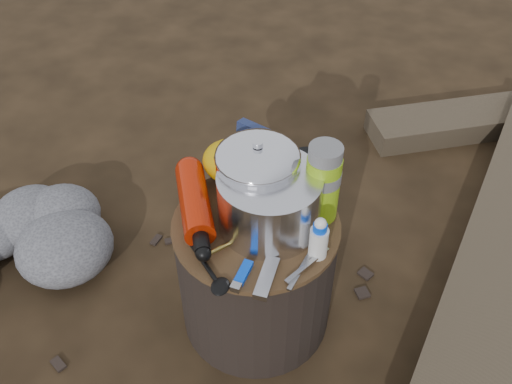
% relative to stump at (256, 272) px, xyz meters
% --- Properties ---
extents(ground, '(60.00, 60.00, 0.00)m').
position_rel_stump_xyz_m(ground, '(0.00, 0.00, -0.19)').
color(ground, black).
rests_on(ground, ground).
extents(stump, '(0.41, 0.41, 0.38)m').
position_rel_stump_xyz_m(stump, '(0.00, 0.00, 0.00)').
color(stump, black).
rests_on(stump, ground).
extents(log_main, '(0.71, 1.67, 0.14)m').
position_rel_stump_xyz_m(log_main, '(0.71, 0.34, -0.12)').
color(log_main, '#413628').
rests_on(log_main, ground).
extents(log_small, '(1.03, 0.61, 0.09)m').
position_rel_stump_xyz_m(log_small, '(0.74, 1.09, -0.14)').
color(log_small, '#413628').
rests_on(log_small, ground).
extents(foil_windscreen, '(0.24, 0.24, 0.15)m').
position_rel_stump_xyz_m(foil_windscreen, '(0.03, 0.01, 0.26)').
color(foil_windscreen, silver).
rests_on(foil_windscreen, stump).
extents(camping_pot, '(0.20, 0.20, 0.20)m').
position_rel_stump_xyz_m(camping_pot, '(-0.01, 0.06, 0.29)').
color(camping_pot, silver).
rests_on(camping_pot, stump).
extents(fuel_bottle, '(0.19, 0.31, 0.07)m').
position_rel_stump_xyz_m(fuel_bottle, '(-0.15, 0.00, 0.22)').
color(fuel_bottle, '#B41E06').
rests_on(fuel_bottle, stump).
extents(thermos, '(0.08, 0.08, 0.21)m').
position_rel_stump_xyz_m(thermos, '(0.14, 0.07, 0.29)').
color(thermos, '#86B915').
rests_on(thermos, stump).
extents(travel_mug, '(0.08, 0.08, 0.11)m').
position_rel_stump_xyz_m(travel_mug, '(0.10, 0.14, 0.24)').
color(travel_mug, black).
rests_on(travel_mug, stump).
extents(stuff_sack, '(0.17, 0.14, 0.11)m').
position_rel_stump_xyz_m(stuff_sack, '(-0.09, 0.15, 0.24)').
color(stuff_sack, '#C59406').
rests_on(stuff_sack, stump).
extents(food_pouch, '(0.12, 0.07, 0.15)m').
position_rel_stump_xyz_m(food_pouch, '(-0.04, 0.17, 0.26)').
color(food_pouch, navy).
rests_on(food_pouch, stump).
extents(lighter, '(0.03, 0.09, 0.02)m').
position_rel_stump_xyz_m(lighter, '(0.01, -0.16, 0.20)').
color(lighter, blue).
rests_on(lighter, stump).
extents(multitool, '(0.04, 0.11, 0.02)m').
position_rel_stump_xyz_m(multitool, '(0.06, -0.16, 0.20)').
color(multitool, '#A4A4A8').
rests_on(multitool, stump).
extents(pot_grabber, '(0.09, 0.14, 0.01)m').
position_rel_stump_xyz_m(pot_grabber, '(0.13, -0.11, 0.19)').
color(pot_grabber, '#A4A4A8').
rests_on(pot_grabber, stump).
extents(spork, '(0.14, 0.14, 0.01)m').
position_rel_stump_xyz_m(spork, '(-0.08, -0.15, 0.19)').
color(spork, black).
rests_on(spork, stump).
extents(squeeze_bottle, '(0.04, 0.04, 0.10)m').
position_rel_stump_xyz_m(squeeze_bottle, '(0.16, -0.06, 0.24)').
color(squeeze_bottle, white).
rests_on(squeeze_bottle, stump).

